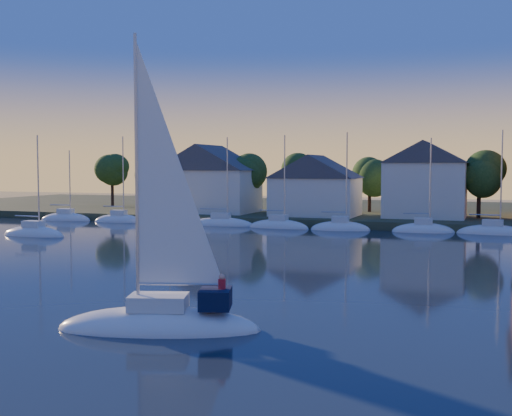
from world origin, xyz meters
The scene contains 10 objects.
ground centered at (0.00, 0.00, 0.00)m, with size 260.00×260.00×0.00m, color black.
shoreline_land centered at (0.00, 75.00, 0.00)m, with size 160.00×50.00×2.00m, color #313E24.
wooden_dock centered at (0.00, 52.00, 0.00)m, with size 120.00×3.00×1.00m, color brown.
clubhouse_west centered at (-22.00, 58.00, 5.93)m, with size 13.65×9.45×9.64m.
clubhouse_centre centered at (-6.00, 57.00, 5.13)m, with size 11.55×8.40×8.08m.
clubhouse_east centered at (8.00, 59.00, 6.00)m, with size 10.50×8.40×9.80m.
tree_line centered at (2.00, 63.00, 7.18)m, with size 93.40×5.40×8.90m.
moored_fleet centered at (4.00, 49.00, 0.10)m, with size 95.50×2.40×12.05m.
hero_sailboat centered at (2.04, 0.06, 0.61)m, with size 9.90×5.74×14.62m.
drifting_sailboat_left centered at (-30.58, 30.84, 0.10)m, with size 7.78×2.63×12.02m.
Camera 1 is at (16.26, -25.72, 7.53)m, focal length 45.00 mm.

